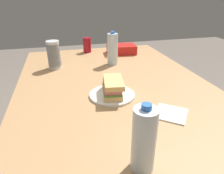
# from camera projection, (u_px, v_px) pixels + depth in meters

# --- Properties ---
(dining_table) EXTENTS (1.69, 1.07, 0.75)m
(dining_table) POSITION_uv_depth(u_px,v_px,m) (117.00, 101.00, 1.16)
(dining_table) COLOR tan
(dining_table) RESTS_ON ground_plane
(paper_plate) EXTENTS (0.23, 0.23, 0.01)m
(paper_plate) POSITION_uv_depth(u_px,v_px,m) (112.00, 95.00, 1.04)
(paper_plate) COLOR white
(paper_plate) RESTS_ON dining_table
(sandwich) EXTENTS (0.19, 0.12, 0.08)m
(sandwich) POSITION_uv_depth(u_px,v_px,m) (112.00, 87.00, 1.02)
(sandwich) COLOR #DBB26B
(sandwich) RESTS_ON paper_plate
(soda_can_red) EXTENTS (0.07, 0.07, 0.12)m
(soda_can_red) POSITION_uv_depth(u_px,v_px,m) (87.00, 45.00, 1.73)
(soda_can_red) COLOR maroon
(soda_can_red) RESTS_ON dining_table
(chip_bag) EXTENTS (0.17, 0.24, 0.07)m
(chip_bag) POSITION_uv_depth(u_px,v_px,m) (121.00, 49.00, 1.71)
(chip_bag) COLOR red
(chip_bag) RESTS_ON dining_table
(water_bottle_tall) EXTENTS (0.07, 0.07, 0.23)m
(water_bottle_tall) POSITION_uv_depth(u_px,v_px,m) (113.00, 49.00, 1.44)
(water_bottle_tall) COLOR silver
(water_bottle_tall) RESTS_ON dining_table
(plastic_cup_stack) EXTENTS (0.08, 0.08, 0.18)m
(plastic_cup_stack) POSITION_uv_depth(u_px,v_px,m) (54.00, 55.00, 1.37)
(plastic_cup_stack) COLOR silver
(plastic_cup_stack) RESTS_ON dining_table
(water_bottle_spare) EXTENTS (0.07, 0.07, 0.22)m
(water_bottle_spare) POSITION_uv_depth(u_px,v_px,m) (144.00, 140.00, 0.58)
(water_bottle_spare) COLOR silver
(water_bottle_spare) RESTS_ON dining_table
(paper_napkin) EXTENTS (0.18, 0.18, 0.01)m
(paper_napkin) POSITION_uv_depth(u_px,v_px,m) (171.00, 114.00, 0.89)
(paper_napkin) COLOR white
(paper_napkin) RESTS_ON dining_table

